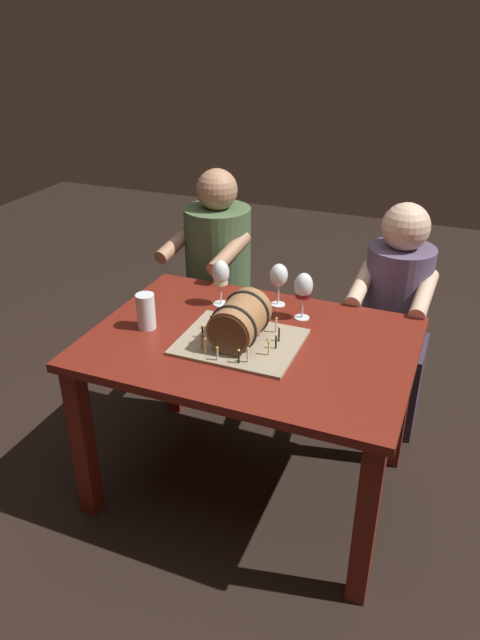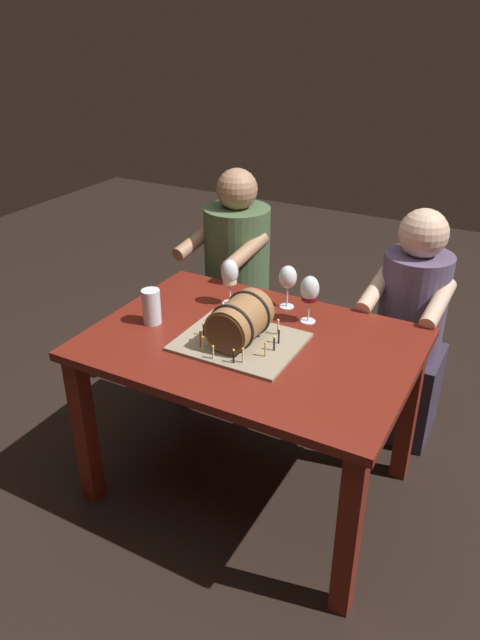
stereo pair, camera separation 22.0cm
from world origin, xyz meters
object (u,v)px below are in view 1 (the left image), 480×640
(dining_table, at_px, (250,365))
(person_seated_left, at_px, (218,292))
(wine_glass_red, at_px, (303,288))
(beer_pint, at_px, (146,312))
(barrel_cake, at_px, (240,325))
(wine_glass_empty, at_px, (278,276))
(wine_glass_white, at_px, (221,275))
(person_seated_right, at_px, (391,331))

(dining_table, bearing_deg, person_seated_left, 122.68)
(wine_glass_red, xyz_separation_m, beer_pint, (-0.55, -0.31, -0.07))
(person_seated_left, bearing_deg, barrel_cake, -60.38)
(dining_table, distance_m, wine_glass_red, 0.38)
(barrel_cake, bearing_deg, beer_pint, -176.78)
(barrel_cake, height_order, wine_glass_red, wine_glass_red)
(dining_table, height_order, wine_glass_empty, wine_glass_empty)
(dining_table, bearing_deg, beer_pint, -171.42)
(barrel_cake, height_order, beer_pint, barrel_cake)
(wine_glass_empty, xyz_separation_m, person_seated_left, (-0.45, 0.38, -0.32))
(dining_table, relative_size, person_seated_left, 1.03)
(wine_glass_empty, height_order, wine_glass_white, wine_glass_white)
(barrel_cake, distance_m, wine_glass_red, 0.33)
(wine_glass_empty, relative_size, wine_glass_white, 0.93)
(wine_glass_white, bearing_deg, person_seated_left, 115.54)
(barrel_cake, xyz_separation_m, wine_glass_empty, (0.02, 0.37, 0.06))
(barrel_cake, bearing_deg, person_seated_left, 119.62)
(wine_glass_red, relative_size, wine_glass_white, 0.99)
(wine_glass_white, xyz_separation_m, person_seated_right, (0.68, 0.46, -0.37))
(barrel_cake, height_order, wine_glass_white, wine_glass_white)
(beer_pint, xyz_separation_m, person_seated_left, (-0.03, 0.77, -0.25))
(beer_pint, bearing_deg, person_seated_left, 92.33)
(beer_pint, height_order, person_seated_left, person_seated_left)
(person_seated_right, bearing_deg, person_seated_left, 179.97)
(beer_pint, distance_m, person_seated_left, 0.81)
(barrel_cake, bearing_deg, person_seated_right, 57.26)
(barrel_cake, relative_size, beer_pint, 3.11)
(beer_pint, relative_size, person_seated_right, 0.13)
(wine_glass_white, relative_size, beer_pint, 1.40)
(wine_glass_empty, bearing_deg, person_seated_right, 39.59)
(wine_glass_empty, xyz_separation_m, person_seated_right, (0.46, 0.38, -0.37))
(dining_table, bearing_deg, wine_glass_empty, 90.82)
(beer_pint, bearing_deg, dining_table, 8.58)
(wine_glass_white, bearing_deg, beer_pint, -122.25)
(person_seated_left, height_order, person_seated_right, person_seated_left)
(wine_glass_white, height_order, person_seated_right, person_seated_right)
(person_seated_left, bearing_deg, person_seated_right, -0.03)
(wine_glass_empty, relative_size, person_seated_left, 0.16)
(barrel_cake, xyz_separation_m, person_seated_right, (0.48, 0.74, -0.31))
(barrel_cake, distance_m, person_seated_right, 0.94)
(wine_glass_red, distance_m, beer_pint, 0.64)
(dining_table, xyz_separation_m, wine_glass_white, (-0.23, 0.24, 0.25))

